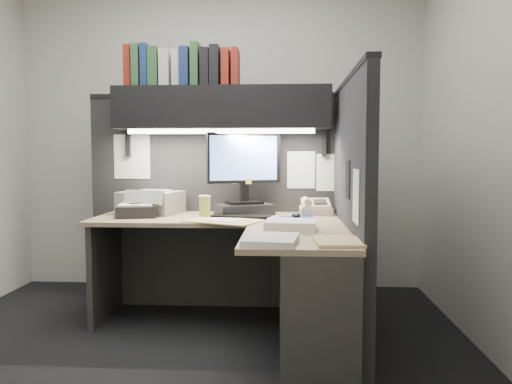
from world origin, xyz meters
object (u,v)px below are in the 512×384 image
(keyboard, at_px, (241,217))
(coffee_cup, at_px, (205,207))
(telephone, at_px, (316,208))
(desk, at_px, (258,277))
(overhead_shelf, at_px, (223,109))
(monitor, at_px, (244,182))
(notebook_stack, at_px, (136,211))
(printer, at_px, (151,202))

(keyboard, height_order, coffee_cup, coffee_cup)
(keyboard, height_order, telephone, telephone)
(desk, relative_size, telephone, 7.28)
(overhead_shelf, relative_size, telephone, 6.64)
(overhead_shelf, bearing_deg, coffee_cup, -113.55)
(keyboard, bearing_deg, coffee_cup, -173.75)
(overhead_shelf, xyz_separation_m, monitor, (0.16, -0.05, -0.54))
(keyboard, bearing_deg, desk, -65.45)
(keyboard, relative_size, telephone, 1.71)
(keyboard, relative_size, coffee_cup, 2.77)
(desk, height_order, notebook_stack, notebook_stack)
(notebook_stack, bearing_deg, printer, 79.15)
(overhead_shelf, height_order, monitor, overhead_shelf)
(overhead_shelf, relative_size, coffee_cup, 10.76)
(coffee_cup, height_order, notebook_stack, coffee_cup)
(coffee_cup, bearing_deg, telephone, 15.98)
(coffee_cup, relative_size, notebook_stack, 0.54)
(monitor, height_order, telephone, monitor)
(desk, distance_m, printer, 1.18)
(desk, distance_m, notebook_stack, 1.08)
(telephone, relative_size, coffee_cup, 1.62)
(overhead_shelf, height_order, printer, overhead_shelf)
(printer, bearing_deg, desk, -28.46)
(printer, distance_m, notebook_stack, 0.24)
(monitor, xyz_separation_m, coffee_cup, (-0.26, -0.18, -0.16))
(monitor, height_order, printer, monitor)
(overhead_shelf, height_order, telephone, overhead_shelf)
(monitor, bearing_deg, overhead_shelf, 140.01)
(overhead_shelf, xyz_separation_m, notebook_stack, (-0.58, -0.23, -0.73))
(desk, relative_size, printer, 4.17)
(telephone, bearing_deg, notebook_stack, -173.75)
(desk, xyz_separation_m, notebook_stack, (-0.88, 0.52, 0.33))
(desk, bearing_deg, telephone, 63.15)
(monitor, height_order, keyboard, monitor)
(notebook_stack, bearing_deg, keyboard, -0.80)
(keyboard, xyz_separation_m, coffee_cup, (-0.25, 0.01, 0.06))
(desk, bearing_deg, monitor, 101.32)
(keyboard, xyz_separation_m, printer, (-0.69, 0.24, 0.07))
(desk, bearing_deg, notebook_stack, 149.40)
(desk, distance_m, coffee_cup, 0.75)
(coffee_cup, distance_m, notebook_stack, 0.48)
(desk, bearing_deg, coffee_cup, 127.55)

